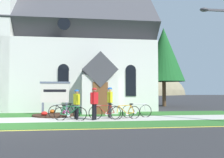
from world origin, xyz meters
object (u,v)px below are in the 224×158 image
at_px(bicycle_yellow, 126,112).
at_px(cyclist_in_green_jersey, 110,100).
at_px(bicycle_silver, 137,111).
at_px(cyclist_in_yellow_jersey, 94,101).
at_px(bicycle_black, 70,113).
at_px(bicycle_green, 65,112).
at_px(bicycle_white, 105,112).
at_px(roadside_conifer, 164,55).
at_px(church_sign, 55,93).
at_px(cyclist_in_white_jersey, 77,102).

relative_size(bicycle_yellow, cyclist_in_green_jersey, 0.98).
bearing_deg(bicycle_silver, cyclist_in_yellow_jersey, -159.92).
bearing_deg(bicycle_black, bicycle_green, 110.74).
xyz_separation_m(bicycle_white, bicycle_yellow, (1.13, -0.06, -0.01)).
bearing_deg(bicycle_yellow, bicycle_silver, 41.99).
distance_m(bicycle_silver, roadside_conifer, 11.65).
distance_m(bicycle_silver, cyclist_in_yellow_jersey, 2.73).
xyz_separation_m(church_sign, cyclist_in_yellow_jersey, (2.33, -2.73, -0.38)).
bearing_deg(roadside_conifer, bicycle_black, -130.11).
bearing_deg(cyclist_in_yellow_jersey, bicycle_black, -178.72).
bearing_deg(cyclist_in_white_jersey, bicycle_green, 149.08).
relative_size(bicycle_white, cyclist_in_green_jersey, 1.01).
height_order(bicycle_silver, roadside_conifer, roadside_conifer).
relative_size(cyclist_in_green_jersey, cyclist_in_yellow_jersey, 1.02).
distance_m(bicycle_yellow, cyclist_in_white_jersey, 2.73).
bearing_deg(roadside_conifer, bicycle_silver, -117.82).
bearing_deg(bicycle_black, cyclist_in_green_jersey, 25.32).
relative_size(bicycle_green, bicycle_black, 1.04).
bearing_deg(bicycle_silver, bicycle_white, -161.49).
bearing_deg(bicycle_white, cyclist_in_white_jersey, 172.23).
height_order(bicycle_green, bicycle_yellow, bicycle_green).
xyz_separation_m(bicycle_white, roadside_conifer, (6.87, 10.05, 4.76)).
distance_m(cyclist_in_green_jersey, cyclist_in_yellow_jersey, 1.38).
bearing_deg(bicycle_green, cyclist_in_green_jersey, 2.94).
bearing_deg(church_sign, cyclist_in_green_jersey, -27.70).
relative_size(bicycle_green, bicycle_white, 1.02).
bearing_deg(bicycle_black, bicycle_white, 9.32).
bearing_deg(cyclist_in_white_jersey, cyclist_in_yellow_jersey, -27.33).
xyz_separation_m(bicycle_yellow, cyclist_in_green_jersey, (-0.78, 0.80, 0.65)).
relative_size(bicycle_black, cyclist_in_yellow_jersey, 1.01).
bearing_deg(bicycle_yellow, cyclist_in_yellow_jersey, -173.00).
distance_m(bicycle_green, cyclist_in_white_jersey, 0.94).
bearing_deg(bicycle_silver, cyclist_in_white_jersey, -172.87).
relative_size(bicycle_yellow, bicycle_silver, 0.94).
bearing_deg(bicycle_black, cyclist_in_white_jersey, 58.16).
bearing_deg(bicycle_silver, bicycle_black, -165.92).
bearing_deg(bicycle_silver, bicycle_yellow, -138.01).
xyz_separation_m(bicycle_green, bicycle_silver, (4.10, 0.03, -0.00)).
xyz_separation_m(cyclist_in_green_jersey, roadside_conifer, (6.52, 9.31, 4.11)).
bearing_deg(bicycle_white, bicycle_yellow, -3.27).
bearing_deg(church_sign, bicycle_yellow, -31.86).
bearing_deg(roadside_conifer, cyclist_in_green_jersey, -125.01).
height_order(bicycle_black, roadside_conifer, roadside_conifer).
relative_size(church_sign, bicycle_white, 1.21).
distance_m(cyclist_in_green_jersey, roadside_conifer, 12.09).
height_order(church_sign, cyclist_in_yellow_jersey, church_sign).
distance_m(bicycle_white, cyclist_in_white_jersey, 1.64).
height_order(bicycle_silver, cyclist_in_yellow_jersey, cyclist_in_yellow_jersey).
xyz_separation_m(bicycle_silver, cyclist_in_yellow_jersey, (-2.50, -0.91, 0.61)).
bearing_deg(church_sign, bicycle_black, -68.69).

